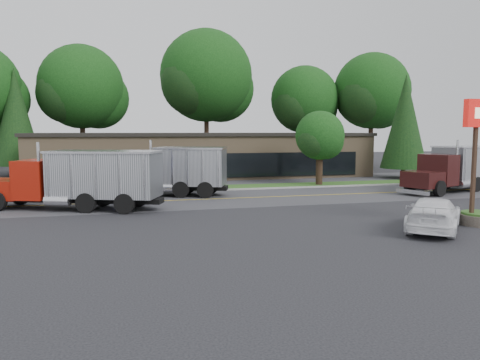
# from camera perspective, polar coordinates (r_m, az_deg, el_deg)

# --- Properties ---
(ground) EXTENTS (140.00, 140.00, 0.00)m
(ground) POSITION_cam_1_polar(r_m,az_deg,el_deg) (22.33, 1.88, -5.57)
(ground) COLOR #343439
(ground) RESTS_ON ground
(road) EXTENTS (60.00, 8.00, 0.02)m
(road) POSITION_cam_1_polar(r_m,az_deg,el_deg) (30.93, -2.86, -2.34)
(road) COLOR #4A4A4F
(road) RESTS_ON ground
(center_line) EXTENTS (60.00, 0.12, 0.01)m
(center_line) POSITION_cam_1_polar(r_m,az_deg,el_deg) (30.93, -2.86, -2.34)
(center_line) COLOR gold
(center_line) RESTS_ON ground
(curb) EXTENTS (60.00, 0.30, 0.12)m
(curb) POSITION_cam_1_polar(r_m,az_deg,el_deg) (35.02, -4.26, -1.37)
(curb) COLOR #9E9E99
(curb) RESTS_ON ground
(grass_verge) EXTENTS (60.00, 3.40, 0.03)m
(grass_verge) POSITION_cam_1_polar(r_m,az_deg,el_deg) (36.78, -4.77, -1.03)
(grass_verge) COLOR #2C501B
(grass_verge) RESTS_ON ground
(far_parking) EXTENTS (60.00, 7.00, 0.02)m
(far_parking) POSITION_cam_1_polar(r_m,az_deg,el_deg) (41.68, -5.94, -0.22)
(far_parking) COLOR #4A4A4F
(far_parking) RESTS_ON ground
(strip_mall) EXTENTS (32.00, 12.00, 4.00)m
(strip_mall) POSITION_cam_1_polar(r_m,az_deg,el_deg) (47.75, -4.68, 2.99)
(strip_mall) COLOR #8F7558
(strip_mall) RESTS_ON ground
(tree_far_b) EXTENTS (9.77, 9.20, 13.94)m
(tree_far_b) POSITION_cam_1_polar(r_m,az_deg,el_deg) (55.39, -18.63, 10.25)
(tree_far_b) COLOR #382619
(tree_far_b) RESTS_ON ground
(tree_far_c) EXTENTS (11.45, 10.78, 16.33)m
(tree_far_c) POSITION_cam_1_polar(r_m,az_deg,el_deg) (56.40, -3.99, 12.02)
(tree_far_c) COLOR #382619
(tree_far_c) RESTS_ON ground
(tree_far_d) EXTENTS (8.71, 8.20, 12.42)m
(tree_far_d) POSITION_cam_1_polar(r_m,az_deg,el_deg) (58.62, 7.94, 9.29)
(tree_far_d) COLOR #382619
(tree_far_d) RESTS_ON ground
(tree_far_e) EXTENTS (9.81, 9.23, 13.99)m
(tree_far_e) POSITION_cam_1_polar(r_m,az_deg,el_deg) (60.46, 15.84, 9.97)
(tree_far_e) COLOR #382619
(tree_far_e) RESTS_ON ground
(evergreen_left) EXTENTS (4.74, 4.74, 10.77)m
(evergreen_left) POSITION_cam_1_polar(r_m,az_deg,el_deg) (51.92, -25.66, 6.99)
(evergreen_left) COLOR #382619
(evergreen_left) RESTS_ON ground
(evergreen_right) EXTENTS (4.31, 4.31, 9.79)m
(evergreen_right) POSITION_cam_1_polar(r_m,az_deg,el_deg) (46.98, 19.46, 6.75)
(evergreen_right) COLOR #382619
(evergreen_right) RESTS_ON ground
(tree_verge) EXTENTS (4.31, 4.06, 6.15)m
(tree_verge) POSITION_cam_1_polar(r_m,az_deg,el_deg) (39.54, 9.75, 5.08)
(tree_verge) COLOR #382619
(tree_verge) RESTS_ON ground
(dump_truck_red) EXTENTS (10.56, 6.06, 3.36)m
(dump_truck_red) POSITION_cam_1_polar(r_m,az_deg,el_deg) (28.09, -18.80, 0.24)
(dump_truck_red) COLOR black
(dump_truck_red) RESTS_ON ground
(dump_truck_blue) EXTENTS (8.27, 5.11, 3.36)m
(dump_truck_blue) POSITION_cam_1_polar(r_m,az_deg,el_deg) (32.73, -7.81, 1.25)
(dump_truck_blue) COLOR black
(dump_truck_blue) RESTS_ON ground
(dump_truck_maroon) EXTENTS (9.52, 5.52, 3.36)m
(dump_truck_maroon) POSITION_cam_1_polar(r_m,az_deg,el_deg) (38.53, 24.91, 1.46)
(dump_truck_maroon) COLOR black
(dump_truck_maroon) RESTS_ON ground
(rally_car) EXTENTS (4.98, 5.24, 1.49)m
(rally_car) POSITION_cam_1_polar(r_m,az_deg,el_deg) (22.83, 22.53, -3.86)
(rally_car) COLOR white
(rally_car) RESTS_ON ground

